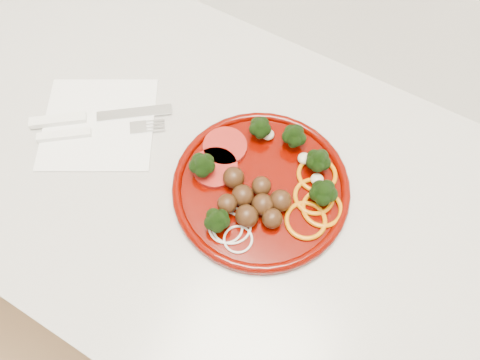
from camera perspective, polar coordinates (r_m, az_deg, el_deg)
The scene contains 5 objects.
counter at distance 1.11m, azimuth 3.25°, elevation -13.19°, with size 2.40×0.60×0.90m.
plate at distance 0.69m, azimuth 2.74°, elevation -0.63°, with size 0.26×0.26×0.05m.
napkin at distance 0.79m, azimuth -16.81°, elevation 6.62°, with size 0.18×0.18×0.00m, color white.
knife at distance 0.80m, azimuth -18.69°, elevation 7.20°, with size 0.19×0.15×0.01m.
fork at distance 0.78m, azimuth -18.97°, elevation 5.40°, with size 0.17×0.14×0.01m.
Camera 1 is at (0.08, 1.44, 1.53)m, focal length 35.00 mm.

